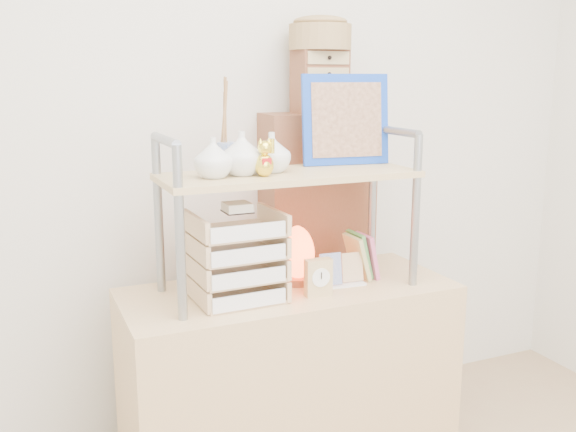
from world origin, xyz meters
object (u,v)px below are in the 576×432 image
Objects in this scene: letter_tray at (238,261)px; salt_lamp at (297,254)px; desk at (289,383)px; cabinet at (316,270)px.

salt_lamp is at bearing 17.87° from letter_tray.
desk is at bearing -141.98° from salt_lamp.
cabinet reaches higher than letter_tray.
desk is 0.89× the size of cabinet.
salt_lamp is (-0.24, -0.33, 0.18)m from cabinet.
desk is at bearing 12.09° from letter_tray.
letter_tray is 0.27m from salt_lamp.
cabinet is at bearing 54.23° from salt_lamp.
cabinet reaches higher than salt_lamp.
desk is 0.56m from cabinet.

